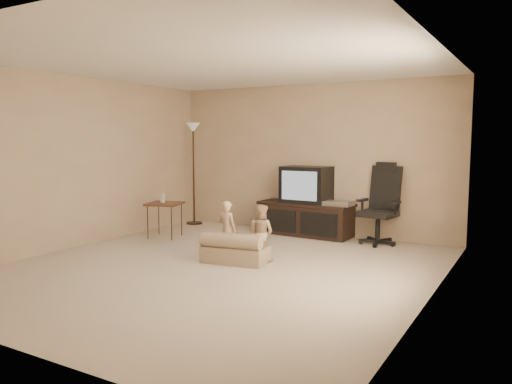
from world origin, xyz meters
TOP-DOWN VIEW (x-y plane):
  - floor at (0.00, 0.00)m, footprint 5.50×5.50m
  - room_shell at (0.00, 0.00)m, footprint 5.50×5.50m
  - tv_stand at (0.06, 2.49)m, footprint 1.61×0.64m
  - office_chair at (1.31, 2.43)m, footprint 0.66×0.68m
  - side_table at (-1.85, 1.17)m, footprint 0.63×0.63m
  - floor_lamp at (-2.21, 2.44)m, footprint 0.29×0.29m
  - child_sofa at (0.03, 0.32)m, footprint 0.88×0.57m
  - toddler_left at (-0.15, 0.43)m, footprint 0.31×0.24m
  - toddler_right at (0.28, 0.57)m, footprint 0.36×0.20m

SIDE VIEW (x-z plane):
  - floor at x=0.00m, z-range 0.00..0.00m
  - child_sofa at x=0.03m, z-range -0.04..0.36m
  - toddler_right at x=0.28m, z-range 0.00..0.75m
  - toddler_left at x=-0.15m, z-range 0.00..0.79m
  - office_chair at x=1.31m, z-range -0.17..1.06m
  - tv_stand at x=0.06m, z-range -0.10..1.04m
  - side_table at x=-1.85m, z-range 0.16..0.93m
  - floor_lamp at x=-2.21m, z-range 0.43..2.31m
  - room_shell at x=0.00m, z-range -1.23..4.27m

